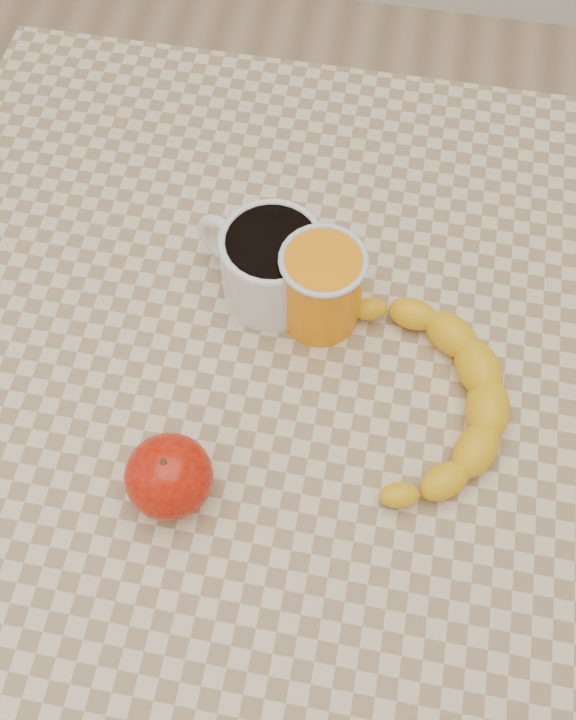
% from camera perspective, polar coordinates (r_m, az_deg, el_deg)
% --- Properties ---
extents(ground, '(3.00, 3.00, 0.00)m').
position_cam_1_polar(ground, '(1.44, 0.00, -14.73)').
color(ground, tan).
rests_on(ground, ground).
extents(table, '(0.80, 0.80, 0.75)m').
position_cam_1_polar(table, '(0.81, 0.00, -3.56)').
color(table, beige).
rests_on(table, ground).
extents(coffee_mug, '(0.14, 0.13, 0.08)m').
position_cam_1_polar(coffee_mug, '(0.74, -1.31, 6.95)').
color(coffee_mug, white).
rests_on(coffee_mug, table).
extents(orange_juice_glass, '(0.08, 0.08, 0.09)m').
position_cam_1_polar(orange_juice_glass, '(0.73, 2.41, 5.23)').
color(orange_juice_glass, orange).
rests_on(orange_juice_glass, table).
extents(apple, '(0.10, 0.10, 0.07)m').
position_cam_1_polar(apple, '(0.66, -8.47, -8.19)').
color(apple, '#8B0B04').
rests_on(apple, table).
extents(banana, '(0.21, 0.27, 0.04)m').
position_cam_1_polar(banana, '(0.71, 9.85, -2.62)').
color(banana, yellow).
rests_on(banana, table).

